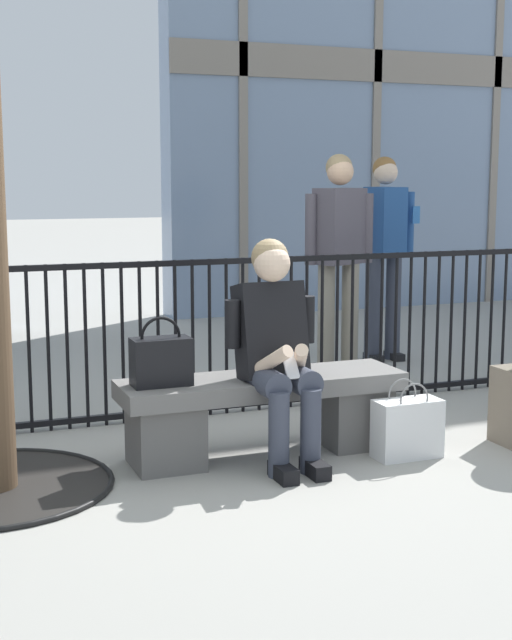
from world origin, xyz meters
TOP-DOWN VIEW (x-y plane):
  - ground_plane at (0.00, 0.00)m, footprint 60.00×60.00m
  - stone_bench at (0.00, 0.00)m, footprint 1.60×0.44m
  - seated_person_with_phone at (0.03, -0.13)m, footprint 0.52×0.66m
  - handbag_on_bench at (-0.58, -0.01)m, footprint 0.31×0.16m
  - shopping_bag at (0.73, -0.33)m, footprint 0.37×0.18m
  - bystander_at_railing at (1.22, 1.51)m, footprint 0.55×0.36m
  - bystander_further_back at (1.94, 2.11)m, footprint 0.55×0.38m
  - plaza_railing at (0.00, 0.92)m, footprint 7.58×0.04m

SIDE VIEW (x-z plane):
  - ground_plane at x=0.00m, z-range 0.00..0.00m
  - shopping_bag at x=0.73m, z-range -0.05..0.39m
  - stone_bench at x=0.00m, z-range 0.05..0.50m
  - plaza_railing at x=0.00m, z-range 0.01..1.03m
  - handbag_on_bench at x=-0.58m, z-range 0.40..0.77m
  - seated_person_with_phone at x=0.03m, z-range 0.04..1.26m
  - bystander_at_railing at x=1.22m, z-range 0.15..1.86m
  - bystander_further_back at x=1.94m, z-range 0.15..1.86m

